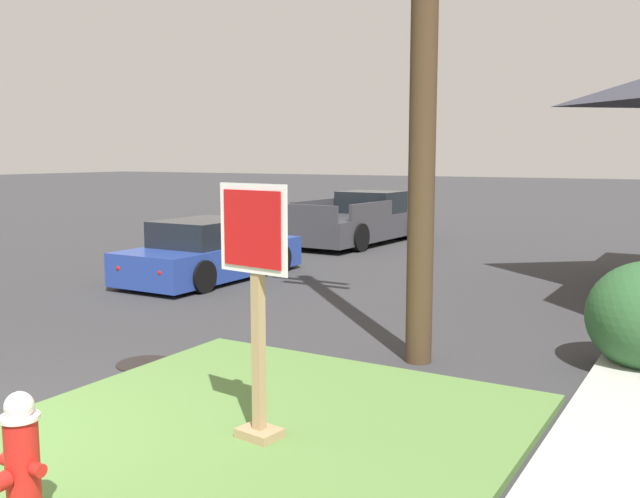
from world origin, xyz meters
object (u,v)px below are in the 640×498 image
object	(u,v)px
parked_sedan_blue	(211,253)
pickup_truck_charcoal	(360,222)
manhole_cover	(145,364)
stop_sign	(257,315)
fire_hydrant	(22,466)

from	to	relation	value
parked_sedan_blue	pickup_truck_charcoal	world-z (taller)	pickup_truck_charcoal
manhole_cover	stop_sign	bearing A→B (deg)	-26.50
manhole_cover	pickup_truck_charcoal	bearing A→B (deg)	105.12
manhole_cover	parked_sedan_blue	bearing A→B (deg)	121.51
stop_sign	parked_sedan_blue	xyz separation A→B (m)	(-5.77, 6.44, -0.64)
fire_hydrant	stop_sign	distance (m)	2.18
manhole_cover	parked_sedan_blue	distance (m)	6.04
stop_sign	pickup_truck_charcoal	bearing A→B (deg)	113.68
stop_sign	parked_sedan_blue	size ratio (longest dim) A/B	0.52
parked_sedan_blue	pickup_truck_charcoal	distance (m)	7.04
stop_sign	fire_hydrant	bearing A→B (deg)	-102.10
fire_hydrant	parked_sedan_blue	xyz separation A→B (m)	(-5.33, 8.47, 0.01)
fire_hydrant	stop_sign	xyz separation A→B (m)	(0.44, 2.03, 0.65)
fire_hydrant	stop_sign	world-z (taller)	stop_sign
fire_hydrant	parked_sedan_blue	size ratio (longest dim) A/B	0.22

